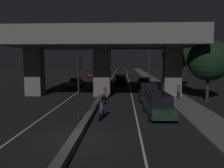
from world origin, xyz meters
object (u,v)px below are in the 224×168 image
at_px(car_black_second, 148,92).
at_px(car_dark_blue_third, 143,83).
at_px(motorcycle_red_filtering_mid, 105,94).
at_px(motorcycle_blue_filtering_near, 102,110).
at_px(car_dark_green_lead, 158,104).
at_px(car_black_fourth, 121,80).
at_px(street_lamp, 147,58).
at_px(car_grey_lead_oncoming, 76,83).
at_px(pedestrian_on_sidewalk, 179,91).
at_px(traffic_light_left_of_median, 79,76).
at_px(car_dark_red_third_oncoming, 93,74).
at_px(car_grey_second_oncoming, 102,78).

relative_size(car_black_second, car_dark_blue_third, 0.99).
bearing_deg(motorcycle_red_filtering_mid, motorcycle_blue_filtering_near, -178.22).
xyz_separation_m(car_dark_green_lead, car_black_fourth, (-3.19, 20.95, -0.05)).
bearing_deg(street_lamp, car_black_fourth, -123.13).
height_order(car_grey_lead_oncoming, pedestrian_on_sidewalk, pedestrian_on_sidewalk).
relative_size(car_grey_lead_oncoming, motorcycle_red_filtering_mid, 2.54).
distance_m(car_black_second, car_black_fourth, 14.81).
height_order(traffic_light_left_of_median, car_dark_red_third_oncoming, traffic_light_left_of_median).
height_order(car_dark_green_lead, car_dark_red_third_oncoming, car_dark_green_lead).
height_order(car_grey_lead_oncoming, motorcycle_red_filtering_mid, car_grey_lead_oncoming).
relative_size(car_black_fourth, motorcycle_red_filtering_mid, 2.59).
xyz_separation_m(motorcycle_red_filtering_mid, pedestrian_on_sidewalk, (7.98, -0.02, 0.43)).
bearing_deg(car_black_second, car_dark_red_third_oncoming, 20.30).
xyz_separation_m(car_black_fourth, pedestrian_on_sidewalk, (6.44, -14.11, 0.15)).
bearing_deg(motorcycle_red_filtering_mid, traffic_light_left_of_median, 170.41).
xyz_separation_m(traffic_light_left_of_median, motorcycle_blue_filtering_near, (1.60, 0.41, -2.61)).
distance_m(traffic_light_left_of_median, car_black_fourth, 22.51).
height_order(street_lamp, car_dark_red_third_oncoming, street_lamp).
bearing_deg(car_grey_second_oncoming, traffic_light_left_of_median, 3.72).
distance_m(car_dark_green_lead, motorcycle_blue_filtering_near, 4.42).
height_order(traffic_light_left_of_median, car_black_fourth, traffic_light_left_of_median).
bearing_deg(car_dark_green_lead, motorcycle_blue_filtering_near, 98.36).
distance_m(car_black_fourth, motorcycle_red_filtering_mid, 14.17).
height_order(car_dark_green_lead, motorcycle_blue_filtering_near, car_dark_green_lead).
height_order(car_black_second, car_grey_lead_oncoming, car_black_second).
bearing_deg(car_dark_red_third_oncoming, car_dark_green_lead, 14.73).
distance_m(car_black_second, car_dark_red_third_oncoming, 31.66).
bearing_deg(car_dark_red_third_oncoming, motorcycle_red_filtering_mid, 9.61).
xyz_separation_m(traffic_light_left_of_median, car_dark_green_lead, (5.92, 1.27, -2.29)).
bearing_deg(pedestrian_on_sidewalk, motorcycle_blue_filtering_near, -134.54).
bearing_deg(motorcycle_blue_filtering_near, car_grey_second_oncoming, 9.54).
height_order(car_grey_second_oncoming, car_dark_red_third_oncoming, car_dark_red_third_oncoming).
bearing_deg(car_black_second, car_dark_green_lead, -178.03).
bearing_deg(car_black_fourth, car_dark_green_lead, -169.00).
height_order(car_dark_blue_third, motorcycle_red_filtering_mid, car_dark_blue_third).
relative_size(car_grey_lead_oncoming, pedestrian_on_sidewalk, 2.48).
bearing_deg(motorcycle_red_filtering_mid, car_black_second, -96.08).
bearing_deg(car_dark_blue_third, car_black_fourth, 28.78).
height_order(car_grey_lead_oncoming, car_dark_red_third_oncoming, car_dark_red_third_oncoming).
height_order(street_lamp, motorcycle_red_filtering_mid, street_lamp).
height_order(car_dark_red_third_oncoming, motorcycle_red_filtering_mid, car_dark_red_third_oncoming).
bearing_deg(pedestrian_on_sidewalk, car_grey_lead_oncoming, 141.90).
relative_size(car_grey_lead_oncoming, car_grey_second_oncoming, 1.08).
bearing_deg(traffic_light_left_of_median, car_grey_second_oncoming, 92.13).
bearing_deg(pedestrian_on_sidewalk, car_grey_second_oncoming, 117.60).
distance_m(car_black_fourth, car_grey_lead_oncoming, 7.92).
bearing_deg(motorcycle_red_filtering_mid, car_black_fourth, -7.50).
relative_size(car_black_second, motorcycle_blue_filtering_near, 2.29).
relative_size(street_lamp, pedestrian_on_sidewalk, 4.48).
distance_m(car_grey_second_oncoming, motorcycle_red_filtering_mid, 19.62).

